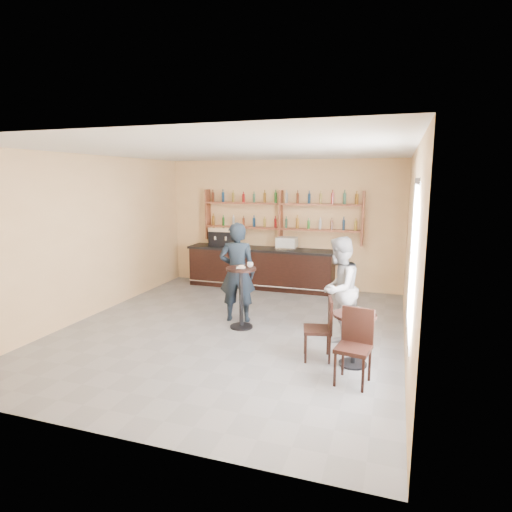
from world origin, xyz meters
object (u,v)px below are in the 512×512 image
(pastry_case, at_px, (287,243))
(cafe_table, at_px, (354,340))
(man_main, at_px, (237,272))
(chair_south, at_px, (353,348))
(bar_counter, at_px, (261,268))
(pedestal_table, at_px, (241,298))
(espresso_machine, at_px, (224,237))
(chair_west, at_px, (317,329))
(patron_second, at_px, (339,289))

(pastry_case, distance_m, cafe_table, 4.55)
(pastry_case, relative_size, man_main, 0.26)
(pastry_case, relative_size, chair_south, 0.49)
(pastry_case, xyz_separation_m, man_main, (-0.31, -2.62, -0.20))
(bar_counter, height_order, chair_south, bar_counter)
(pedestal_table, relative_size, man_main, 0.59)
(pedestal_table, distance_m, man_main, 0.58)
(bar_counter, xyz_separation_m, espresso_machine, (-1.00, 0.00, 0.75))
(chair_south, bearing_deg, espresso_machine, 138.47)
(chair_south, bearing_deg, chair_west, 141.79)
(chair_west, bearing_deg, pastry_case, -172.39)
(bar_counter, height_order, pastry_case, pastry_case)
(chair_south, bearing_deg, pastry_case, 123.61)
(espresso_machine, height_order, pastry_case, espresso_machine)
(espresso_machine, xyz_separation_m, chair_west, (3.17, -3.94, -0.78))
(espresso_machine, relative_size, pastry_case, 1.36)
(pedestal_table, bearing_deg, patron_second, -0.49)
(chair_south, height_order, patron_second, patron_second)
(chair_west, bearing_deg, patron_second, 155.96)
(cafe_table, xyz_separation_m, chair_south, (0.05, -0.60, 0.11))
(pastry_case, bearing_deg, patron_second, -53.69)
(chair_west, bearing_deg, chair_south, 29.54)
(espresso_machine, relative_size, chair_west, 0.71)
(bar_counter, bearing_deg, chair_south, -58.91)
(patron_second, bearing_deg, man_main, -83.97)
(cafe_table, bearing_deg, espresso_machine, 132.99)
(chair_west, distance_m, chair_south, 0.88)
(pedestal_table, distance_m, patron_second, 1.80)
(pastry_case, bearing_deg, chair_south, -58.35)
(espresso_machine, distance_m, pastry_case, 1.68)
(pastry_case, xyz_separation_m, chair_south, (2.10, -4.59, -0.66))
(pedestal_table, relative_size, patron_second, 0.64)
(chair_south, xyz_separation_m, patron_second, (-0.42, 1.59, 0.38))
(espresso_machine, bearing_deg, man_main, -61.10)
(pastry_case, distance_m, chair_south, 5.09)
(cafe_table, relative_size, chair_west, 0.82)
(espresso_machine, height_order, pedestal_table, espresso_machine)
(bar_counter, height_order, man_main, man_main)
(chair_west, xyz_separation_m, patron_second, (0.18, 0.94, 0.41))
(patron_second, bearing_deg, pastry_case, -133.96)
(cafe_table, bearing_deg, bar_counter, 124.26)
(cafe_table, relative_size, patron_second, 0.44)
(bar_counter, xyz_separation_m, cafe_table, (2.72, -3.99, -0.11))
(pastry_case, bearing_deg, man_main, -89.62)
(bar_counter, relative_size, pedestal_table, 3.30)
(pastry_case, relative_size, chair_west, 0.52)
(cafe_table, distance_m, patron_second, 1.17)
(chair_west, bearing_deg, man_main, -139.36)
(bar_counter, height_order, chair_west, bar_counter)
(pastry_case, relative_size, patron_second, 0.28)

